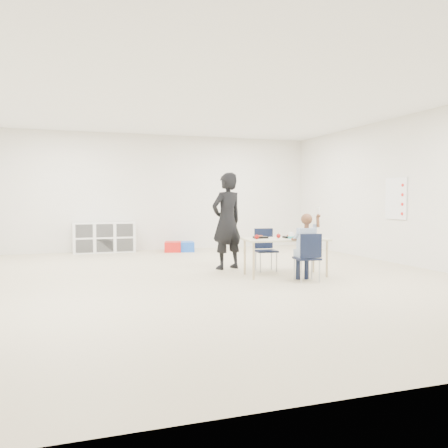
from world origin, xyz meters
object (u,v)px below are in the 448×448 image
object	(u,v)px
chair_near	(307,257)
adult	(227,221)
child	(307,243)
cubby_shelf	(104,237)
table	(285,257)

from	to	relation	value
chair_near	adult	distance (m)	1.81
child	adult	bearing A→B (deg)	121.24
chair_near	cubby_shelf	distance (m)	5.58
table	cubby_shelf	size ratio (longest dim) A/B	0.99
table	cubby_shelf	distance (m)	5.04
chair_near	adult	size ratio (longest dim) A/B	0.43
chair_near	cubby_shelf	world-z (taller)	chair_near
table	chair_near	world-z (taller)	chair_near
table	adult	xyz separation A→B (m)	(-0.64, 1.02, 0.54)
table	child	bearing A→B (deg)	-74.76
table	chair_near	distance (m)	0.57
chair_near	adult	xyz separation A→B (m)	(-0.72, 1.59, 0.49)
cubby_shelf	adult	distance (m)	3.87
child	adult	xyz separation A→B (m)	(-0.72, 1.59, 0.28)
child	table	bearing A→B (deg)	105.24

